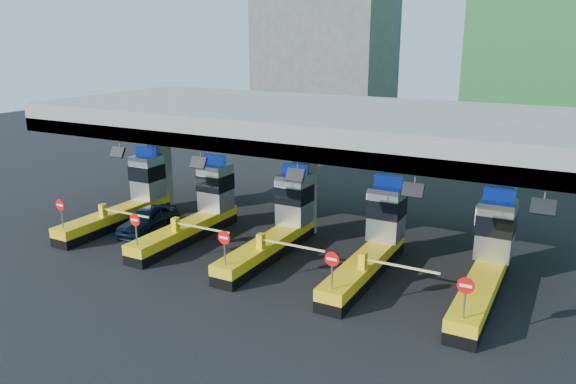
% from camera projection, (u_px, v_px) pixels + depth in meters
% --- Properties ---
extents(ground, '(120.00, 120.00, 0.00)m').
position_uv_depth(ground, '(278.00, 252.00, 28.28)').
color(ground, black).
rests_on(ground, ground).
extents(toll_canopy, '(28.00, 12.09, 7.00)m').
position_uv_depth(toll_canopy, '(304.00, 123.00, 29.06)').
color(toll_canopy, slate).
rests_on(toll_canopy, ground).
extents(toll_lane_far_left, '(4.43, 8.00, 4.16)m').
position_uv_depth(toll_lane_far_left, '(131.00, 197.00, 32.70)').
color(toll_lane_far_left, black).
rests_on(toll_lane_far_left, ground).
extents(toll_lane_left, '(4.43, 8.00, 4.16)m').
position_uv_depth(toll_lane_left, '(200.00, 210.00, 30.42)').
color(toll_lane_left, black).
rests_on(toll_lane_left, ground).
extents(toll_lane_center, '(4.43, 8.00, 4.16)m').
position_uv_depth(toll_lane_center, '(280.00, 224.00, 28.14)').
color(toll_lane_center, black).
rests_on(toll_lane_center, ground).
extents(toll_lane_right, '(4.43, 8.00, 4.16)m').
position_uv_depth(toll_lane_right, '(375.00, 240.00, 25.85)').
color(toll_lane_right, black).
rests_on(toll_lane_right, ground).
extents(toll_lane_far_right, '(4.43, 8.00, 4.16)m').
position_uv_depth(toll_lane_far_right, '(488.00, 260.00, 23.57)').
color(toll_lane_far_right, black).
rests_on(toll_lane_far_right, ground).
extents(bg_building_concrete, '(14.00, 10.00, 18.00)m').
position_uv_depth(bg_building_concrete, '(326.00, 50.00, 62.78)').
color(bg_building_concrete, '#4C4C49').
rests_on(bg_building_concrete, ground).
extents(van, '(2.06, 4.30, 1.42)m').
position_uv_depth(van, '(148.00, 220.00, 30.95)').
color(van, black).
rests_on(van, ground).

